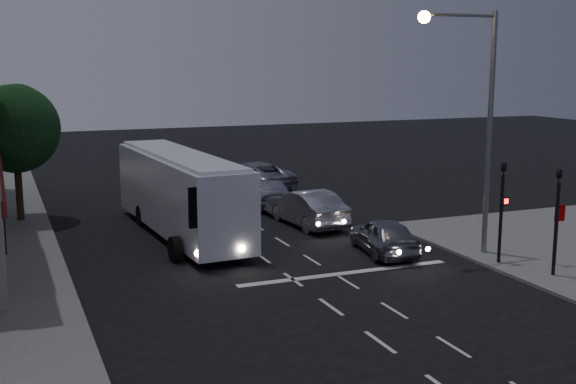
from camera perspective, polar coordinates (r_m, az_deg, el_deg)
name	(u,v)px	position (r m, az deg, el deg)	size (l,w,h in m)	color
ground	(317,297)	(22.92, 2.33, -8.30)	(120.00, 120.00, 0.00)	black
road_markings	(312,266)	(26.31, 1.89, -5.84)	(8.00, 30.55, 0.01)	silver
tour_bus	(180,191)	(30.80, -8.54, 0.07)	(3.16, 11.63, 3.53)	white
car_suv	(384,236)	(27.98, 7.58, -3.46)	(1.66, 4.14, 1.41)	slate
car_sedan_a	(307,208)	(32.53, 1.50, -1.24)	(1.73, 4.96, 1.64)	#B7B7BD
car_sedan_b	(269,193)	(36.87, -1.52, -0.09)	(1.91, 4.70, 1.36)	#A1A1B5
car_sedan_c	(251,176)	(41.67, -2.91, 1.29)	(2.70, 5.86, 1.63)	#8E8D9E
traffic_signal_main	(502,200)	(26.89, 16.57, -0.62)	(0.25, 0.35, 4.10)	black
traffic_signal_side	(557,209)	(25.87, 20.51, -1.26)	(0.18, 0.15, 4.10)	black
regulatory_sign	(558,224)	(27.39, 20.59, -2.42)	(0.45, 0.12, 2.20)	slate
streetlight	(476,105)	(27.45, 14.64, 6.66)	(3.32, 0.44, 9.00)	slate
street_tree	(14,125)	(34.91, -20.80, 4.99)	(4.00, 4.00, 6.20)	black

